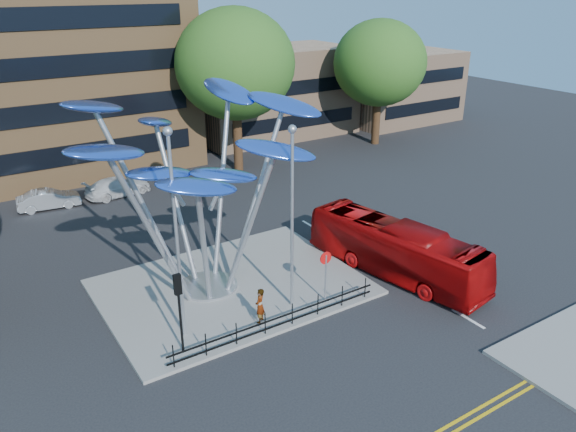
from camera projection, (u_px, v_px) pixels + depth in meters
ground at (322, 344)px, 22.95m from camera, size 120.00×120.00×0.00m
traffic_island at (232, 287)px, 27.05m from camera, size 12.00×9.00×0.15m
low_building_near at (272, 92)px, 52.59m from camera, size 15.00×8.00×8.00m
low_building_far at (397, 86)px, 58.25m from camera, size 12.00×8.00×7.00m
tree_right at (235, 64)px, 40.83m from camera, size 8.80×8.80×12.11m
tree_far at (380, 63)px, 48.20m from camera, size 8.00×8.00×10.81m
leaf_sculpture at (197, 151)px, 24.40m from camera, size 12.72×9.54×9.51m
street_lamp_left at (175, 219)px, 21.31m from camera, size 0.36×0.36×8.80m
street_lamp_right at (292, 203)px, 23.53m from camera, size 0.36×0.36×8.30m
traffic_light_island at (179, 297)px, 21.36m from camera, size 0.28×0.18×3.42m
no_entry_sign_island at (326, 268)px, 25.18m from camera, size 0.60×0.10×2.45m
pedestrian_railing_front at (279, 320)px, 23.54m from camera, size 10.00×0.06×1.00m
red_bus at (396, 249)px, 27.93m from camera, size 3.95×10.04×2.73m
pedestrian at (260, 306)px, 23.88m from camera, size 0.69×0.66×1.59m
parked_car_mid at (49, 199)px, 36.27m from camera, size 3.99×1.76×1.27m
parked_car_right at (118, 187)px, 38.45m from camera, size 4.68×2.48×1.29m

